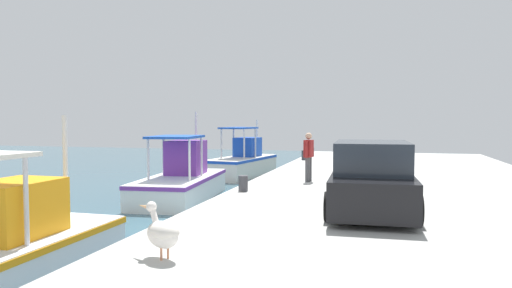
# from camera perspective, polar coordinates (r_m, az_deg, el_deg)

# --- Properties ---
(quay_pier) EXTENTS (36.00, 10.00, 0.80)m
(quay_pier) POSITION_cam_1_polar(r_m,az_deg,el_deg) (12.30, 18.62, -8.63)
(quay_pier) COLOR #B2B2AD
(quay_pier) RESTS_ON ground
(fishing_boat_third) EXTENTS (5.47, 2.61, 3.17)m
(fishing_boat_third) POSITION_cam_1_polar(r_m,az_deg,el_deg) (16.75, -9.21, -4.46)
(fishing_boat_third) COLOR white
(fishing_boat_third) RESTS_ON ground
(fishing_boat_fourth) EXTENTS (5.11, 2.49, 2.84)m
(fishing_boat_fourth) POSITION_cam_1_polar(r_m,az_deg,el_deg) (23.17, -1.61, -2.33)
(fishing_boat_fourth) COLOR silver
(fishing_boat_fourth) RESTS_ON ground
(pelican) EXTENTS (0.63, 0.94, 0.82)m
(pelican) POSITION_cam_1_polar(r_m,az_deg,el_deg) (7.02, -11.48, -10.61)
(pelican) COLOR tan
(pelican) RESTS_ON quay_pier
(fisherman_standing) EXTENTS (0.58, 0.29, 1.62)m
(fisherman_standing) POSITION_cam_1_polar(r_m,az_deg,el_deg) (15.40, 6.52, -1.35)
(fisherman_standing) COLOR #3F3F42
(fisherman_standing) RESTS_ON quay_pier
(parked_car) EXTENTS (4.16, 2.00, 1.57)m
(parked_car) POSITION_cam_1_polar(r_m,az_deg,el_deg) (10.62, 14.09, -4.29)
(parked_car) COLOR black
(parked_car) RESTS_ON quay_pier
(mooring_bollard_nearest) EXTENTS (0.28, 0.28, 0.45)m
(mooring_bollard_nearest) POSITION_cam_1_polar(r_m,az_deg,el_deg) (13.25, -1.60, -4.90)
(mooring_bollard_nearest) COLOR #333338
(mooring_bollard_nearest) RESTS_ON quay_pier
(mooring_bollard_second) EXTENTS (0.22, 0.22, 0.49)m
(mooring_bollard_second) POSITION_cam_1_polar(r_m,az_deg,el_deg) (23.66, 5.92, -1.38)
(mooring_bollard_second) COLOR #333338
(mooring_bollard_second) RESTS_ON quay_pier
(mooring_bollard_third) EXTENTS (0.25, 0.25, 0.47)m
(mooring_bollard_third) POSITION_cam_1_polar(r_m,az_deg,el_deg) (26.49, 6.92, -0.95)
(mooring_bollard_third) COLOR #333338
(mooring_bollard_third) RESTS_ON quay_pier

